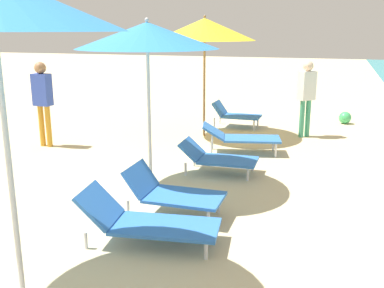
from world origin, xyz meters
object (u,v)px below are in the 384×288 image
(lounger_third_inland, at_px, (172,192))
(lounger_farthest_inland, at_px, (240,137))
(umbrella_third, at_px, (147,36))
(person_walking_mid, at_px, (43,96))
(lounger_second_shoreside, at_px, (146,221))
(lounger_farthest_shoreside, at_px, (235,114))
(beach_ball, at_px, (345,118))
(umbrella_farthest, at_px, (205,29))
(lounger_third_shoreside, at_px, (217,157))
(person_walking_near, at_px, (307,91))

(lounger_third_inland, height_order, lounger_farthest_inland, lounger_third_inland)
(umbrella_third, bearing_deg, person_walking_mid, 152.76)
(lounger_second_shoreside, height_order, lounger_farthest_inland, lounger_second_shoreside)
(lounger_farthest_shoreside, distance_m, person_walking_mid, 4.57)
(lounger_farthest_inland, relative_size, person_walking_mid, 0.92)
(lounger_farthest_shoreside, distance_m, beach_ball, 2.92)
(lounger_second_shoreside, distance_m, umbrella_farthest, 5.72)
(lounger_second_shoreside, bearing_deg, lounger_third_inland, 81.52)
(lounger_third_inland, bearing_deg, beach_ball, 71.40)
(umbrella_third, xyz_separation_m, person_walking_mid, (-3.06, 1.57, -1.21))
(person_walking_mid, bearing_deg, lounger_second_shoreside, 50.42)
(umbrella_third, bearing_deg, lounger_third_inland, -52.77)
(lounger_third_shoreside, relative_size, umbrella_farthest, 0.49)
(umbrella_third, relative_size, person_walking_mid, 1.45)
(lounger_third_shoreside, height_order, lounger_farthest_shoreside, lounger_farthest_shoreside)
(person_walking_mid, bearing_deg, umbrella_farthest, 126.08)
(lounger_second_shoreside, xyz_separation_m, beach_ball, (2.17, 7.66, -0.11))
(umbrella_third, xyz_separation_m, umbrella_farthest, (-0.21, 3.52, 0.09))
(lounger_third_shoreside, height_order, lounger_third_inland, lounger_third_inland)
(lounger_second_shoreside, height_order, person_walking_mid, person_walking_mid)
(lounger_third_shoreside, distance_m, person_walking_near, 3.46)
(person_walking_mid, height_order, beach_ball, person_walking_mid)
(umbrella_farthest, bearing_deg, person_walking_mid, -145.64)
(lounger_third_shoreside, relative_size, lounger_farthest_shoreside, 1.13)
(lounger_farthest_inland, distance_m, person_walking_mid, 4.09)
(lounger_farthest_inland, bearing_deg, person_walking_mid, 176.80)
(lounger_second_shoreside, relative_size, lounger_farthest_shoreside, 1.41)
(umbrella_third, height_order, lounger_farthest_shoreside, umbrella_third)
(lounger_second_shoreside, relative_size, lounger_farthest_inland, 1.02)
(person_walking_near, bearing_deg, lounger_farthest_shoreside, 29.26)
(umbrella_third, relative_size, lounger_farthest_shoreside, 2.17)
(lounger_third_inland, relative_size, umbrella_farthest, 0.47)
(umbrella_third, bearing_deg, person_walking_near, 64.50)
(lounger_farthest_inland, distance_m, person_walking_near, 2.23)
(person_walking_mid, bearing_deg, lounger_farthest_inland, 102.40)
(umbrella_farthest, bearing_deg, lounger_farthest_shoreside, 67.09)
(person_walking_near, bearing_deg, umbrella_third, 109.65)
(lounger_farthest_shoreside, bearing_deg, beach_ball, 26.27)
(umbrella_third, distance_m, lounger_third_shoreside, 2.36)
(lounger_second_shoreside, height_order, lounger_farthest_shoreside, lounger_farthest_shoreside)
(person_walking_mid, bearing_deg, person_walking_near, 118.76)
(person_walking_near, bearing_deg, lounger_third_shoreside, 114.65)
(person_walking_near, bearing_deg, beach_ball, -71.17)
(lounger_third_inland, relative_size, lounger_farthest_inland, 0.78)
(lounger_farthest_shoreside, height_order, person_walking_near, person_walking_near)
(lounger_second_shoreside, xyz_separation_m, umbrella_farthest, (-0.91, 5.24, 2.09))
(lounger_second_shoreside, height_order, umbrella_third, umbrella_third)
(umbrella_third, relative_size, lounger_farthest_inland, 1.57)
(umbrella_third, height_order, person_walking_near, umbrella_third)
(lounger_farthest_inland, bearing_deg, lounger_third_shoreside, -108.30)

